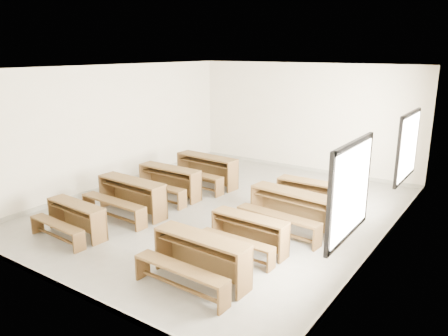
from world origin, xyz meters
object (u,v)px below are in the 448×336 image
Objects in this scene: desk_set_3 at (206,168)px; desk_set_7 at (311,195)px; desk_set_2 at (168,180)px; desk_set_6 at (291,208)px; desk_set_5 at (248,231)px; desk_set_0 at (75,217)px; desk_set_4 at (199,255)px; desk_set_1 at (130,194)px.

desk_set_7 is (3.19, -0.30, -0.05)m from desk_set_3.
desk_set_6 is (3.40, -0.11, 0.02)m from desk_set_2.
desk_set_6 is at bearing 83.07° from desk_set_5.
desk_set_7 is (3.34, 3.80, 0.04)m from desk_set_0.
desk_set_0 is at bearing -136.96° from desk_set_6.
desk_set_6 is at bearing -88.81° from desk_set_7.
desk_set_3 is (0.17, 1.31, 0.03)m from desk_set_2.
desk_set_7 is at bearing 16.77° from desk_set_2.
desk_set_5 is at bearing 26.01° from desk_set_0.
desk_set_6 is at bearing 41.73° from desk_set_0.
desk_set_4 is at bearing 3.06° from desk_set_0.
desk_set_5 is (3.19, 1.33, 0.00)m from desk_set_0.
desk_set_0 is 4.10m from desk_set_3.
desk_set_4 is (3.06, -1.45, -0.02)m from desk_set_1.
desk_set_0 is 5.06m from desk_set_7.
desk_set_4 reaches higher than desk_set_5.
desk_set_5 is at bearing -24.35° from desk_set_2.
desk_set_3 is (0.16, 4.10, 0.09)m from desk_set_0.
desk_set_4 reaches higher than desk_set_7.
desk_set_5 is 1.36m from desk_set_6.
desk_set_2 is at bearing 139.70° from desk_set_4.
desk_set_5 is (3.13, -0.10, -0.08)m from desk_set_1.
desk_set_6 reaches higher than desk_set_0.
desk_set_2 is at bearing 95.47° from desk_set_1.
desk_set_1 reaches higher than desk_set_2.
desk_set_3 is at bearing 82.65° from desk_set_2.
desk_set_3 reaches higher than desk_set_0.
desk_set_2 is 1.00× the size of desk_set_4.
desk_set_3 is 3.20m from desk_set_7.
desk_set_4 reaches higher than desk_set_0.
desk_set_0 is at bearing -132.18° from desk_set_7.
desk_set_6 reaches higher than desk_set_1.
desk_set_1 is at bearing -154.72° from desk_set_6.
desk_set_6 reaches higher than desk_set_2.
desk_set_1 is 0.96× the size of desk_set_3.
desk_set_4 is 2.71m from desk_set_6.
desk_set_0 is 1.43m from desk_set_1.
desk_set_6 reaches higher than desk_set_4.
desk_set_6 is (3.23, -1.42, -0.00)m from desk_set_3.
desk_set_0 is 1.01× the size of desk_set_5.
desk_set_3 is at bearing 138.78° from desk_set_5.
desk_set_2 is at bearing -164.13° from desk_set_7.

